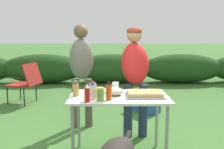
{
  "coord_description": "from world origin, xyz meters",
  "views": [
    {
      "loc": [
        -0.11,
        -2.72,
        1.44
      ],
      "look_at": [
        -0.07,
        0.54,
        0.89
      ],
      "focal_mm": 40.0,
      "sensor_mm": 36.0,
      "label": 1
    }
  ],
  "objects_px": {
    "plate_stack": "(101,91)",
    "standing_person_in_navy_coat": "(135,69)",
    "food_tray": "(145,94)",
    "standing_person_with_beanie": "(81,67)",
    "mixing_bowl": "(115,91)",
    "camp_chair_green_behind_table": "(26,81)",
    "folding_table": "(119,102)",
    "hot_sauce_bottle": "(109,91)",
    "mustard_bottle": "(93,88)",
    "paper_cup_stack": "(115,87)",
    "ketchup_bottle": "(87,93)",
    "spice_jar": "(76,89)",
    "relish_jar": "(100,94)",
    "cooler_box": "(145,102)",
    "mayo_bottle": "(93,91)"
  },
  "relations": [
    {
      "from": "plate_stack",
      "to": "standing_person_in_navy_coat",
      "type": "distance_m",
      "value": 0.71
    },
    {
      "from": "food_tray",
      "to": "standing_person_with_beanie",
      "type": "bearing_deg",
      "value": 128.83
    },
    {
      "from": "mixing_bowl",
      "to": "camp_chair_green_behind_table",
      "type": "xyz_separation_m",
      "value": [
        -1.76,
        2.26,
        -0.32
      ]
    },
    {
      "from": "food_tray",
      "to": "plate_stack",
      "type": "xyz_separation_m",
      "value": [
        -0.49,
        0.21,
        -0.01
      ]
    },
    {
      "from": "folding_table",
      "to": "camp_chair_green_behind_table",
      "type": "height_order",
      "value": "camp_chair_green_behind_table"
    },
    {
      "from": "plate_stack",
      "to": "hot_sauce_bottle",
      "type": "height_order",
      "value": "hot_sauce_bottle"
    },
    {
      "from": "mustard_bottle",
      "to": "hot_sauce_bottle",
      "type": "distance_m",
      "value": 0.28
    },
    {
      "from": "paper_cup_stack",
      "to": "ketchup_bottle",
      "type": "bearing_deg",
      "value": -122.92
    },
    {
      "from": "paper_cup_stack",
      "to": "standing_person_in_navy_coat",
      "type": "height_order",
      "value": "standing_person_in_navy_coat"
    },
    {
      "from": "paper_cup_stack",
      "to": "mustard_bottle",
      "type": "distance_m",
      "value": 0.31
    },
    {
      "from": "spice_jar",
      "to": "ketchup_bottle",
      "type": "relative_size",
      "value": 0.89
    },
    {
      "from": "food_tray",
      "to": "ketchup_bottle",
      "type": "relative_size",
      "value": 2.21
    },
    {
      "from": "spice_jar",
      "to": "ketchup_bottle",
      "type": "xyz_separation_m",
      "value": [
        0.15,
        -0.25,
        0.01
      ]
    },
    {
      "from": "mixing_bowl",
      "to": "standing_person_with_beanie",
      "type": "height_order",
      "value": "standing_person_with_beanie"
    },
    {
      "from": "relish_jar",
      "to": "standing_person_in_navy_coat",
      "type": "relative_size",
      "value": 0.09
    },
    {
      "from": "ketchup_bottle",
      "to": "spice_jar",
      "type": "bearing_deg",
      "value": 121.04
    },
    {
      "from": "mustard_bottle",
      "to": "cooler_box",
      "type": "height_order",
      "value": "mustard_bottle"
    },
    {
      "from": "paper_cup_stack",
      "to": "spice_jar",
      "type": "bearing_deg",
      "value": -154.6
    },
    {
      "from": "food_tray",
      "to": "mustard_bottle",
      "type": "distance_m",
      "value": 0.59
    },
    {
      "from": "hot_sauce_bottle",
      "to": "standing_person_in_navy_coat",
      "type": "distance_m",
      "value": 0.94
    },
    {
      "from": "relish_jar",
      "to": "plate_stack",
      "type": "bearing_deg",
      "value": 91.05
    },
    {
      "from": "plate_stack",
      "to": "spice_jar",
      "type": "height_order",
      "value": "spice_jar"
    },
    {
      "from": "relish_jar",
      "to": "ketchup_bottle",
      "type": "bearing_deg",
      "value": -157.35
    },
    {
      "from": "mustard_bottle",
      "to": "standing_person_in_navy_coat",
      "type": "distance_m",
      "value": 0.86
    },
    {
      "from": "folding_table",
      "to": "relish_jar",
      "type": "relative_size",
      "value": 7.79
    },
    {
      "from": "paper_cup_stack",
      "to": "standing_person_with_beanie",
      "type": "height_order",
      "value": "standing_person_with_beanie"
    },
    {
      "from": "plate_stack",
      "to": "ketchup_bottle",
      "type": "distance_m",
      "value": 0.46
    },
    {
      "from": "mixing_bowl",
      "to": "paper_cup_stack",
      "type": "bearing_deg",
      "value": 85.63
    },
    {
      "from": "mayo_bottle",
      "to": "standing_person_with_beanie",
      "type": "relative_size",
      "value": 0.13
    },
    {
      "from": "mixing_bowl",
      "to": "paper_cup_stack",
      "type": "height_order",
      "value": "paper_cup_stack"
    },
    {
      "from": "mixing_bowl",
      "to": "camp_chair_green_behind_table",
      "type": "distance_m",
      "value": 2.88
    },
    {
      "from": "food_tray",
      "to": "plate_stack",
      "type": "distance_m",
      "value": 0.54
    },
    {
      "from": "standing_person_in_navy_coat",
      "to": "spice_jar",
      "type": "bearing_deg",
      "value": -139.26
    },
    {
      "from": "standing_person_with_beanie",
      "to": "cooler_box",
      "type": "relative_size",
      "value": 2.71
    },
    {
      "from": "ketchup_bottle",
      "to": "standing_person_with_beanie",
      "type": "bearing_deg",
      "value": 98.65
    },
    {
      "from": "plate_stack",
      "to": "mustard_bottle",
      "type": "xyz_separation_m",
      "value": [
        -0.09,
        -0.14,
        0.07
      ]
    },
    {
      "from": "plate_stack",
      "to": "hot_sauce_bottle",
      "type": "distance_m",
      "value": 0.37
    },
    {
      "from": "paper_cup_stack",
      "to": "cooler_box",
      "type": "bearing_deg",
      "value": 68.58
    },
    {
      "from": "relish_jar",
      "to": "cooler_box",
      "type": "relative_size",
      "value": 0.25
    },
    {
      "from": "mayo_bottle",
      "to": "cooler_box",
      "type": "distance_m",
      "value": 2.15
    },
    {
      "from": "folding_table",
      "to": "hot_sauce_bottle",
      "type": "bearing_deg",
      "value": -123.76
    },
    {
      "from": "spice_jar",
      "to": "ketchup_bottle",
      "type": "distance_m",
      "value": 0.29
    },
    {
      "from": "standing_person_with_beanie",
      "to": "mixing_bowl",
      "type": "bearing_deg",
      "value": -72.54
    },
    {
      "from": "folding_table",
      "to": "plate_stack",
      "type": "xyz_separation_m",
      "value": [
        -0.21,
        0.18,
        0.09
      ]
    },
    {
      "from": "hot_sauce_bottle",
      "to": "camp_chair_green_behind_table",
      "type": "distance_m",
      "value": 3.01
    },
    {
      "from": "plate_stack",
      "to": "mustard_bottle",
      "type": "distance_m",
      "value": 0.18
    },
    {
      "from": "food_tray",
      "to": "standing_person_with_beanie",
      "type": "distance_m",
      "value": 1.3
    },
    {
      "from": "spice_jar",
      "to": "standing_person_in_navy_coat",
      "type": "bearing_deg",
      "value": 43.51
    },
    {
      "from": "food_tray",
      "to": "paper_cup_stack",
      "type": "relative_size",
      "value": 3.78
    },
    {
      "from": "hot_sauce_bottle",
      "to": "mustard_bottle",
      "type": "bearing_deg",
      "value": 131.27
    }
  ]
}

